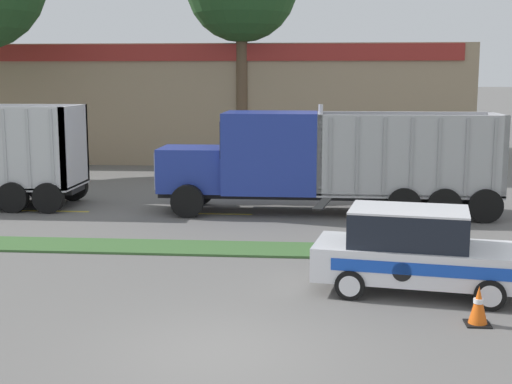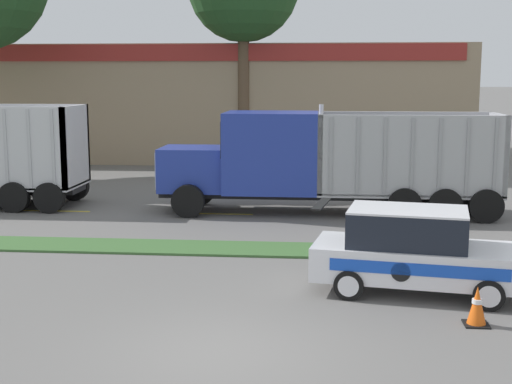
{
  "view_description": "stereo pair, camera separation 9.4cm",
  "coord_description": "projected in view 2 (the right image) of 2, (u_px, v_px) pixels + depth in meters",
  "views": [
    {
      "loc": [
        1.47,
        -10.85,
        4.4
      ],
      "look_at": [
        -0.13,
        7.59,
        1.39
      ],
      "focal_mm": 50.0,
      "sensor_mm": 36.0,
      "label": 1
    },
    {
      "loc": [
        1.57,
        -10.84,
        4.4
      ],
      "look_at": [
        -0.13,
        7.59,
        1.39
      ],
      "focal_mm": 50.0,
      "sensor_mm": 36.0,
      "label": 2
    }
  ],
  "objects": [
    {
      "name": "rally_car",
      "position": [
        415.0,
        251.0,
        14.56
      ],
      "size": [
        4.51,
        2.44,
        1.78
      ],
      "color": "white",
      "rests_on": "ground_plane"
    },
    {
      "name": "grass_verge",
      "position": [
        258.0,
        249.0,
        18.22
      ],
      "size": [
        120.0,
        1.5,
        0.06
      ],
      "primitive_type": "cube",
      "color": "#3D6633",
      "rests_on": "ground_plane"
    },
    {
      "name": "traffic_cone",
      "position": [
        477.0,
        306.0,
        12.7
      ],
      "size": [
        0.44,
        0.44,
        0.71
      ],
      "color": "black",
      "rests_on": "ground_plane"
    },
    {
      "name": "dump_truck_lead",
      "position": [
        299.0,
        162.0,
        23.04
      ],
      "size": [
        10.88,
        2.63,
        3.55
      ],
      "color": "black",
      "rests_on": "ground_plane"
    },
    {
      "name": "centre_line_4",
      "position": [
        216.0,
        214.0,
        23.05
      ],
      "size": [
        2.4,
        0.14,
        0.01
      ],
      "primitive_type": "cube",
      "color": "yellow",
      "rests_on": "ground_plane"
    },
    {
      "name": "centre_line_5",
      "position": [
        385.0,
        217.0,
        22.57
      ],
      "size": [
        2.4,
        0.14,
        0.01
      ],
      "primitive_type": "cube",
      "color": "yellow",
      "rests_on": "ground_plane"
    },
    {
      "name": "store_building_backdrop",
      "position": [
        209.0,
        101.0,
        40.78
      ],
      "size": [
        27.68,
        12.1,
        5.99
      ],
      "color": "#9E896B",
      "rests_on": "ground_plane"
    },
    {
      "name": "ground_plane",
      "position": [
        221.0,
        352.0,
        11.5
      ],
      "size": [
        600.0,
        600.0,
        0.0
      ],
      "primitive_type": "plane",
      "color": "slate"
    },
    {
      "name": "centre_line_3",
      "position": [
        54.0,
        211.0,
        23.54
      ],
      "size": [
        2.4,
        0.14,
        0.01
      ],
      "primitive_type": "cube",
      "color": "yellow",
      "rests_on": "ground_plane"
    }
  ]
}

